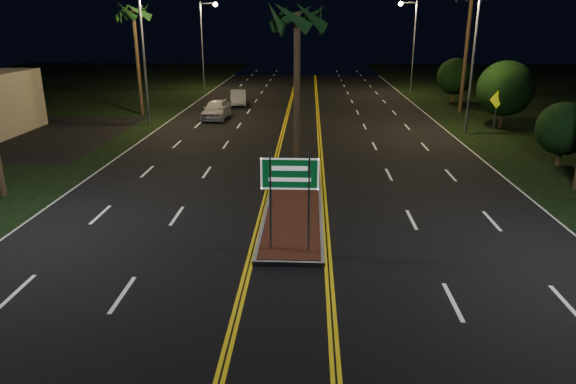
# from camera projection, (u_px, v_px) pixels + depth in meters

# --- Properties ---
(ground) EXTENTS (120.00, 120.00, 0.00)m
(ground) POSITION_uv_depth(u_px,v_px,m) (286.00, 298.00, 13.94)
(ground) COLOR black
(ground) RESTS_ON ground
(median_island) EXTENTS (2.25, 10.25, 0.17)m
(median_island) POSITION_uv_depth(u_px,v_px,m) (294.00, 207.00, 20.54)
(median_island) COLOR gray
(median_island) RESTS_ON ground
(highway_sign) EXTENTS (1.80, 0.08, 3.20)m
(highway_sign) POSITION_uv_depth(u_px,v_px,m) (290.00, 183.00, 15.82)
(highway_sign) COLOR gray
(highway_sign) RESTS_ON ground
(streetlight_left_mid) EXTENTS (1.91, 0.44, 9.00)m
(streetlight_left_mid) POSITION_uv_depth(u_px,v_px,m) (148.00, 44.00, 35.31)
(streetlight_left_mid) COLOR gray
(streetlight_left_mid) RESTS_ON ground
(streetlight_left_far) EXTENTS (1.91, 0.44, 9.00)m
(streetlight_left_far) POSITION_uv_depth(u_px,v_px,m) (205.00, 36.00, 54.26)
(streetlight_left_far) COLOR gray
(streetlight_left_far) RESTS_ON ground
(streetlight_right_mid) EXTENTS (1.91, 0.44, 9.00)m
(streetlight_right_mid) POSITION_uv_depth(u_px,v_px,m) (469.00, 46.00, 32.55)
(streetlight_right_mid) COLOR gray
(streetlight_right_mid) RESTS_ON ground
(streetlight_right_far) EXTENTS (1.91, 0.44, 9.00)m
(streetlight_right_far) POSITION_uv_depth(u_px,v_px,m) (411.00, 36.00, 51.50)
(streetlight_right_far) COLOR gray
(streetlight_right_far) RESTS_ON ground
(palm_median) EXTENTS (2.40, 2.40, 8.30)m
(palm_median) POSITION_uv_depth(u_px,v_px,m) (297.00, 18.00, 21.58)
(palm_median) COLOR #382819
(palm_median) RESTS_ON ground
(palm_left_far) EXTENTS (2.40, 2.40, 8.80)m
(palm_left_far) POSITION_uv_depth(u_px,v_px,m) (133.00, 12.00, 38.53)
(palm_left_far) COLOR #382819
(palm_left_far) RESTS_ON ground
(shrub_near) EXTENTS (2.70, 2.70, 3.30)m
(shrub_near) POSITION_uv_depth(u_px,v_px,m) (564.00, 129.00, 26.03)
(shrub_near) COLOR #382819
(shrub_near) RESTS_ON ground
(shrub_mid) EXTENTS (3.78, 3.78, 4.62)m
(shrub_mid) POSITION_uv_depth(u_px,v_px,m) (505.00, 89.00, 35.24)
(shrub_mid) COLOR #382819
(shrub_mid) RESTS_ON ground
(shrub_far) EXTENTS (3.24, 3.24, 3.96)m
(shrub_far) POSITION_uv_depth(u_px,v_px,m) (455.00, 76.00, 46.74)
(shrub_far) COLOR #382819
(shrub_far) RESTS_ON ground
(car_near) EXTENTS (2.41, 5.20, 1.70)m
(car_near) POSITION_uv_depth(u_px,v_px,m) (216.00, 108.00, 39.09)
(car_near) COLOR silver
(car_near) RESTS_ON ground
(car_far) EXTENTS (2.50, 4.67, 1.48)m
(car_far) POSITION_uv_depth(u_px,v_px,m) (238.00, 96.00, 45.84)
(car_far) COLOR silver
(car_far) RESTS_ON ground
(warning_sign) EXTENTS (1.11, 0.41, 2.78)m
(warning_sign) POSITION_uv_depth(u_px,v_px,m) (497.00, 105.00, 34.07)
(warning_sign) COLOR gray
(warning_sign) RESTS_ON ground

